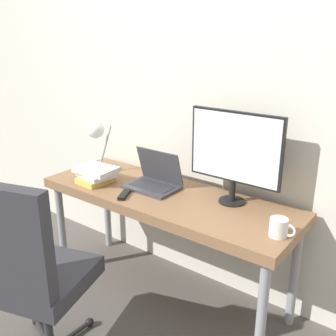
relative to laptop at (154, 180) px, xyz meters
The scene contains 10 objects.
ground_plane 0.83m from the laptop, 69.41° to the right, with size 12.00×12.00×0.00m, color #514C47.
wall_back 0.63m from the laptop, 68.34° to the left, with size 8.00×0.05×2.60m.
desk 0.17m from the laptop, 18.89° to the right, with size 1.61×0.56×0.71m.
laptop is the anchor object (origin of this frame).
monitor 0.56m from the laptop, 10.77° to the left, with size 0.55×0.15×0.52m.
desk_lamp 0.51m from the laptop, behind, with size 0.11×0.25×0.37m.
office_chair 0.91m from the laptop, 92.08° to the right, with size 0.56×0.57×1.04m.
book_stack 0.39m from the laptop, 156.77° to the right, with size 0.26×0.22×0.10m.
tv_remote 0.23m from the laptop, 103.56° to the right, with size 0.09×0.14×0.02m.
mug 0.87m from the laptop, ahead, with size 0.13×0.09×0.09m.
Camera 1 is at (1.32, -1.44, 1.63)m, focal length 42.00 mm.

